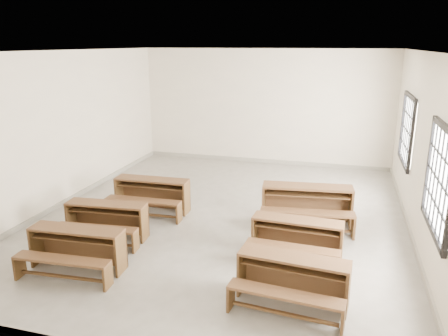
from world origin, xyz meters
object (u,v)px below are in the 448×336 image
(desk_set_1, at_px, (106,218))
(desk_set_4, at_px, (297,236))
(desk_set_2, at_px, (151,193))
(desk_set_3, at_px, (292,277))
(desk_set_5, at_px, (307,202))
(desk_set_0, at_px, (76,246))

(desk_set_1, xyz_separation_m, desk_set_4, (3.32, 0.15, 0.00))
(desk_set_1, xyz_separation_m, desk_set_2, (0.23, 1.40, 0.03))
(desk_set_3, xyz_separation_m, desk_set_5, (-0.06, 2.72, 0.06))
(desk_set_1, height_order, desk_set_2, desk_set_2)
(desk_set_1, bearing_deg, desk_set_4, -2.25)
(desk_set_1, height_order, desk_set_3, desk_set_3)
(desk_set_1, height_order, desk_set_4, desk_set_4)
(desk_set_2, bearing_deg, desk_set_4, -23.57)
(desk_set_0, bearing_deg, desk_set_5, 36.77)
(desk_set_4, bearing_deg, desk_set_0, -155.31)
(desk_set_2, bearing_deg, desk_set_0, -93.47)
(desk_set_2, height_order, desk_set_5, desk_set_5)
(desk_set_2, bearing_deg, desk_set_1, -100.81)
(desk_set_0, height_order, desk_set_5, desk_set_5)
(desk_set_1, distance_m, desk_set_5, 3.70)
(desk_set_4, bearing_deg, desk_set_1, -174.52)
(desk_set_3, height_order, desk_set_5, desk_set_5)
(desk_set_2, relative_size, desk_set_5, 0.87)
(desk_set_4, xyz_separation_m, desk_set_5, (0.03, 1.42, 0.06))
(desk_set_0, bearing_deg, desk_set_4, 18.59)
(desk_set_2, distance_m, desk_set_3, 4.08)
(desk_set_4, bearing_deg, desk_set_5, 91.73)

